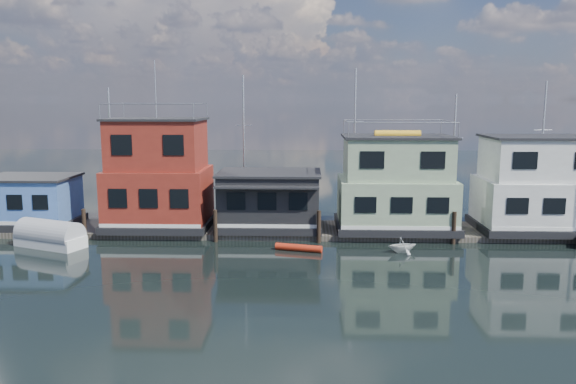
{
  "coord_description": "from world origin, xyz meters",
  "views": [
    {
      "loc": [
        2.24,
        -27.65,
        9.54
      ],
      "look_at": [
        0.82,
        12.0,
        3.0
      ],
      "focal_mm": 35.0,
      "sensor_mm": 36.0,
      "label": 1
    }
  ],
  "objects_px": {
    "houseboat_white": "(538,186)",
    "tarp_runabout": "(50,236)",
    "houseboat_blue": "(31,201)",
    "houseboat_red": "(159,176)",
    "dinghy_white": "(402,245)",
    "houseboat_green": "(396,185)",
    "houseboat_dark": "(270,200)",
    "red_kayak": "(299,248)"
  },
  "relations": [
    {
      "from": "red_kayak",
      "to": "houseboat_white",
      "type": "bearing_deg",
      "value": 30.97
    },
    {
      "from": "houseboat_blue",
      "to": "houseboat_green",
      "type": "height_order",
      "value": "houseboat_green"
    },
    {
      "from": "houseboat_dark",
      "to": "tarp_runabout",
      "type": "xyz_separation_m",
      "value": [
        -14.14,
        -4.43,
        -1.7
      ]
    },
    {
      "from": "dinghy_white",
      "to": "red_kayak",
      "type": "xyz_separation_m",
      "value": [
        -6.55,
        0.11,
        -0.27
      ]
    },
    {
      "from": "dinghy_white",
      "to": "houseboat_red",
      "type": "bearing_deg",
      "value": 57.87
    },
    {
      "from": "houseboat_dark",
      "to": "houseboat_white",
      "type": "height_order",
      "value": "houseboat_white"
    },
    {
      "from": "houseboat_blue",
      "to": "houseboat_dark",
      "type": "relative_size",
      "value": 0.86
    },
    {
      "from": "houseboat_dark",
      "to": "houseboat_blue",
      "type": "bearing_deg",
      "value": 179.94
    },
    {
      "from": "houseboat_red",
      "to": "houseboat_dark",
      "type": "bearing_deg",
      "value": -0.14
    },
    {
      "from": "houseboat_dark",
      "to": "houseboat_red",
      "type": "bearing_deg",
      "value": 179.86
    },
    {
      "from": "houseboat_dark",
      "to": "red_kayak",
      "type": "distance_m",
      "value": 5.84
    },
    {
      "from": "houseboat_red",
      "to": "houseboat_dark",
      "type": "relative_size",
      "value": 1.6
    },
    {
      "from": "houseboat_green",
      "to": "tarp_runabout",
      "type": "xyz_separation_m",
      "value": [
        -23.14,
        -4.45,
        -2.84
      ]
    },
    {
      "from": "houseboat_red",
      "to": "red_kayak",
      "type": "relative_size",
      "value": 3.9
    },
    {
      "from": "houseboat_red",
      "to": "dinghy_white",
      "type": "bearing_deg",
      "value": -16.91
    },
    {
      "from": "tarp_runabout",
      "to": "houseboat_green",
      "type": "bearing_deg",
      "value": 33.02
    },
    {
      "from": "dinghy_white",
      "to": "houseboat_green",
      "type": "bearing_deg",
      "value": -18.32
    },
    {
      "from": "houseboat_white",
      "to": "dinghy_white",
      "type": "relative_size",
      "value": 4.49
    },
    {
      "from": "houseboat_blue",
      "to": "dinghy_white",
      "type": "distance_m",
      "value": 26.77
    },
    {
      "from": "dinghy_white",
      "to": "houseboat_blue",
      "type": "bearing_deg",
      "value": 63.81
    },
    {
      "from": "tarp_runabout",
      "to": "red_kayak",
      "type": "relative_size",
      "value": 1.66
    },
    {
      "from": "houseboat_white",
      "to": "tarp_runabout",
      "type": "bearing_deg",
      "value": -172.36
    },
    {
      "from": "houseboat_dark",
      "to": "dinghy_white",
      "type": "xyz_separation_m",
      "value": [
        8.72,
        -5.07,
        -1.92
      ]
    },
    {
      "from": "red_kayak",
      "to": "dinghy_white",
      "type": "bearing_deg",
      "value": 13.51
    },
    {
      "from": "houseboat_red",
      "to": "houseboat_blue",
      "type": "bearing_deg",
      "value": -180.0
    },
    {
      "from": "houseboat_blue",
      "to": "red_kayak",
      "type": "distance_m",
      "value": 20.39
    },
    {
      "from": "houseboat_dark",
      "to": "red_kayak",
      "type": "bearing_deg",
      "value": -66.26
    },
    {
      "from": "houseboat_green",
      "to": "dinghy_white",
      "type": "height_order",
      "value": "houseboat_green"
    },
    {
      "from": "dinghy_white",
      "to": "tarp_runabout",
      "type": "height_order",
      "value": "tarp_runabout"
    },
    {
      "from": "tarp_runabout",
      "to": "red_kayak",
      "type": "xyz_separation_m",
      "value": [
        16.32,
        -0.53,
        -0.49
      ]
    },
    {
      "from": "houseboat_blue",
      "to": "houseboat_white",
      "type": "relative_size",
      "value": 0.76
    },
    {
      "from": "tarp_runabout",
      "to": "houseboat_red",
      "type": "bearing_deg",
      "value": 58.05
    },
    {
      "from": "houseboat_dark",
      "to": "red_kayak",
      "type": "relative_size",
      "value": 2.43
    },
    {
      "from": "houseboat_white",
      "to": "red_kayak",
      "type": "height_order",
      "value": "houseboat_white"
    },
    {
      "from": "houseboat_green",
      "to": "dinghy_white",
      "type": "xyz_separation_m",
      "value": [
        -0.28,
        -5.09,
        -3.06
      ]
    },
    {
      "from": "houseboat_blue",
      "to": "houseboat_green",
      "type": "xyz_separation_m",
      "value": [
        26.5,
        0.0,
        1.34
      ]
    },
    {
      "from": "houseboat_red",
      "to": "tarp_runabout",
      "type": "bearing_deg",
      "value": -144.09
    },
    {
      "from": "houseboat_green",
      "to": "houseboat_white",
      "type": "xyz_separation_m",
      "value": [
        10.0,
        -0.0,
        -0.01
      ]
    },
    {
      "from": "houseboat_white",
      "to": "tarp_runabout",
      "type": "relative_size",
      "value": 1.66
    },
    {
      "from": "dinghy_white",
      "to": "red_kayak",
      "type": "height_order",
      "value": "dinghy_white"
    },
    {
      "from": "houseboat_red",
      "to": "houseboat_dark",
      "type": "xyz_separation_m",
      "value": [
        8.0,
        -0.02,
        -1.69
      ]
    },
    {
      "from": "houseboat_red",
      "to": "houseboat_green",
      "type": "relative_size",
      "value": 1.41
    }
  ]
}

